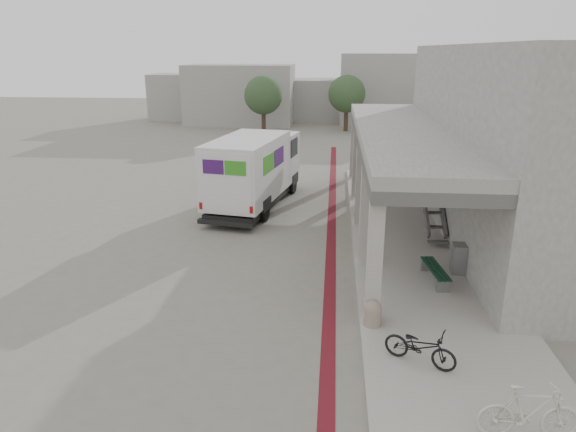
# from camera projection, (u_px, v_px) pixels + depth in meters

# --- Properties ---
(ground) EXTENTS (120.00, 120.00, 0.00)m
(ground) POSITION_uv_depth(u_px,v_px,m) (300.00, 266.00, 16.94)
(ground) COLOR slate
(ground) RESTS_ON ground
(bike_lane_stripe) EXTENTS (0.35, 40.00, 0.01)m
(bike_lane_stripe) POSITION_uv_depth(u_px,v_px,m) (331.00, 245.00, 18.74)
(bike_lane_stripe) COLOR maroon
(bike_lane_stripe) RESTS_ON ground
(sidewalk) EXTENTS (4.40, 28.00, 0.12)m
(sidewalk) POSITION_uv_depth(u_px,v_px,m) (423.00, 269.00, 16.58)
(sidewalk) COLOR #A09A90
(sidewalk) RESTS_ON ground
(transit_building) EXTENTS (7.60, 17.00, 7.00)m
(transit_building) POSITION_uv_depth(u_px,v_px,m) (487.00, 144.00, 19.57)
(transit_building) COLOR gray
(transit_building) RESTS_ON ground
(distant_backdrop) EXTENTS (28.00, 10.00, 6.50)m
(distant_backdrop) POSITION_uv_depth(u_px,v_px,m) (296.00, 94.00, 50.34)
(distant_backdrop) COLOR gray
(distant_backdrop) RESTS_ON ground
(tree_left) EXTENTS (3.20, 3.20, 4.80)m
(tree_left) POSITION_uv_depth(u_px,v_px,m) (263.00, 95.00, 42.91)
(tree_left) COLOR #38281C
(tree_left) RESTS_ON ground
(tree_mid) EXTENTS (3.20, 3.20, 4.80)m
(tree_mid) POSITION_uv_depth(u_px,v_px,m) (347.00, 94.00, 44.21)
(tree_mid) COLOR #38281C
(tree_mid) RESTS_ON ground
(tree_right) EXTENTS (3.20, 3.20, 4.80)m
(tree_right) POSITION_uv_depth(u_px,v_px,m) (444.00, 96.00, 42.58)
(tree_right) COLOR #38281C
(tree_right) RESTS_ON ground
(fedex_truck) EXTENTS (3.60, 7.91, 3.25)m
(fedex_truck) POSITION_uv_depth(u_px,v_px,m) (255.00, 169.00, 22.98)
(fedex_truck) COLOR black
(fedex_truck) RESTS_ON ground
(bench) EXTENTS (0.63, 1.86, 0.43)m
(bench) POSITION_uv_depth(u_px,v_px,m) (435.00, 271.00, 15.49)
(bench) COLOR slate
(bench) RESTS_ON sidewalk
(bollard_near) EXTENTS (0.45, 0.45, 0.68)m
(bollard_near) POSITION_uv_depth(u_px,v_px,m) (373.00, 313.00, 13.00)
(bollard_near) COLOR gray
(bollard_near) RESTS_ON sidewalk
(bollard_far) EXTENTS (0.43, 0.43, 0.64)m
(bollard_far) POSITION_uv_depth(u_px,v_px,m) (366.00, 227.00, 19.34)
(bollard_far) COLOR tan
(bollard_far) RESTS_ON sidewalk
(utility_cabinet) EXTENTS (0.45, 0.58, 0.93)m
(utility_cabinet) POSITION_uv_depth(u_px,v_px,m) (459.00, 258.00, 16.06)
(utility_cabinet) COLOR gray
(utility_cabinet) RESTS_ON sidewalk
(bicycle_black) EXTENTS (1.72, 1.25, 0.86)m
(bicycle_black) POSITION_uv_depth(u_px,v_px,m) (420.00, 346.00, 11.36)
(bicycle_black) COLOR black
(bicycle_black) RESTS_ON sidewalk
(bicycle_cream) EXTENTS (1.87, 0.59, 1.11)m
(bicycle_cream) POSITION_uv_depth(u_px,v_px,m) (529.00, 412.00, 9.10)
(bicycle_cream) COLOR beige
(bicycle_cream) RESTS_ON sidewalk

